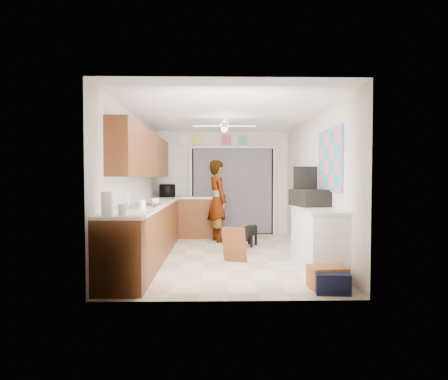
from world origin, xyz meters
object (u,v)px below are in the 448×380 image
object	(u,v)px
paper_towel_roll	(107,204)
suitcase	(310,198)
cardboard_box	(328,277)
dog	(250,235)
microwave	(167,191)
cup	(155,202)
navy_crate	(331,282)
man	(218,201)

from	to	relation	value
paper_towel_roll	suitcase	bearing A→B (deg)	27.26
cardboard_box	dog	distance (m)	3.00
microwave	cup	xyz separation A→B (m)	(0.13, -2.49, -0.09)
paper_towel_roll	suitcase	xyz separation A→B (m)	(2.75, 1.42, -0.01)
navy_crate	man	world-z (taller)	man
paper_towel_roll	navy_crate	distance (m)	2.85
suitcase	man	distance (m)	2.69
cup	navy_crate	distance (m)	3.05
microwave	dog	size ratio (longest dim) A/B	0.91
navy_crate	dog	world-z (taller)	dog
paper_towel_roll	suitcase	size ratio (longest dim) A/B	0.47
microwave	cardboard_box	bearing A→B (deg)	-156.97
paper_towel_roll	cardboard_box	distance (m)	2.85
microwave	paper_towel_roll	world-z (taller)	microwave
microwave	suitcase	distance (m)	3.82
microwave	cardboard_box	size ratio (longest dim) A/B	1.17
paper_towel_roll	navy_crate	size ratio (longest dim) A/B	0.71
cup	man	distance (m)	2.22
paper_towel_roll	navy_crate	world-z (taller)	paper_towel_roll
cup	man	world-z (taller)	man
suitcase	dog	size ratio (longest dim) A/B	1.05
cardboard_box	navy_crate	world-z (taller)	cardboard_box
microwave	man	world-z (taller)	man
man	microwave	bearing A→B (deg)	46.26
cup	navy_crate	xyz separation A→B (m)	(2.40, -1.68, -0.87)
microwave	navy_crate	bearing A→B (deg)	-157.92
paper_towel_roll	man	bearing A→B (deg)	70.40
microwave	cup	world-z (taller)	microwave
paper_towel_roll	dog	distance (m)	3.78
dog	paper_towel_roll	bearing A→B (deg)	-98.94
navy_crate	dog	distance (m)	3.14
cup	suitcase	bearing A→B (deg)	-7.16
man	dog	bearing A→B (deg)	-150.53
microwave	dog	xyz separation A→B (m)	(1.82, -1.11, -0.86)
navy_crate	man	distance (m)	3.96
microwave	man	xyz separation A→B (m)	(1.16, -0.53, -0.21)
cup	paper_towel_roll	size ratio (longest dim) A/B	0.48
microwave	cardboard_box	distance (m)	4.84
microwave	cardboard_box	xyz separation A→B (m)	(2.53, -4.02, -0.94)
cardboard_box	suitcase	bearing A→B (deg)	86.70
suitcase	cardboard_box	bearing A→B (deg)	-106.00
cup	paper_towel_roll	xyz separation A→B (m)	(-0.28, -1.73, 0.09)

